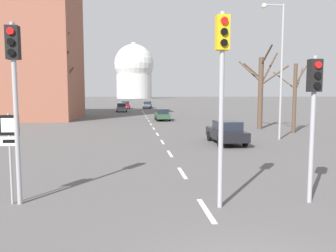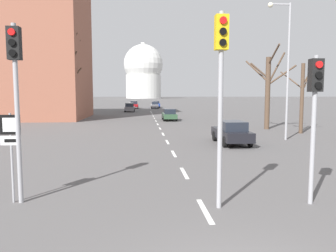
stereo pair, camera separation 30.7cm
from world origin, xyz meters
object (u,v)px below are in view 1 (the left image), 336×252
object	(u,v)px
sedan_near_right	(226,132)
sedan_mid_centre	(122,107)
traffic_signal_near_right	(314,101)
traffic_signal_centre_tall	(222,74)
traffic_signal_near_left	(15,80)
street_lamp_right	(279,60)
route_sign_post	(10,142)
sedan_far_left	(162,115)
sedan_near_left	(146,105)
sedan_far_right	(126,105)
sedan_distant_centre	(148,104)

from	to	relation	value
sedan_near_right	sedan_mid_centre	world-z (taller)	sedan_mid_centre
traffic_signal_near_right	traffic_signal_centre_tall	bearing A→B (deg)	-177.69
traffic_signal_near_left	street_lamp_right	distance (m)	18.97
route_sign_post	traffic_signal_centre_tall	bearing A→B (deg)	-8.83
route_sign_post	sedan_near_right	xyz separation A→B (m)	(9.92, 11.08, -1.09)
traffic_signal_near_left	sedan_mid_centre	xyz separation A→B (m)	(1.53, 51.58, -2.92)
traffic_signal_near_left	traffic_signal_near_right	xyz separation A→B (m)	(8.81, -0.82, -0.62)
traffic_signal_centre_tall	sedan_near_right	distance (m)	12.97
sedan_far_left	traffic_signal_centre_tall	bearing A→B (deg)	-92.28
traffic_signal_near_right	sedan_near_left	size ratio (longest dim) A/B	1.04
traffic_signal_near_right	sedan_far_right	world-z (taller)	traffic_signal_near_right
traffic_signal_near_right	sedan_far_right	size ratio (longest dim) A/B	1.01
traffic_signal_near_left	route_sign_post	distance (m)	1.87
route_sign_post	sedan_mid_centre	distance (m)	51.60
traffic_signal_near_left	street_lamp_right	xyz separation A→B (m)	(13.93, 12.73, 2.03)
route_sign_post	sedan_distant_centre	world-z (taller)	route_sign_post
traffic_signal_centre_tall	traffic_signal_near_right	bearing A→B (deg)	2.31
traffic_signal_near_left	sedan_near_left	size ratio (longest dim) A/B	1.26
traffic_signal_centre_tall	sedan_far_right	bearing A→B (deg)	93.33
traffic_signal_near_left	traffic_signal_centre_tall	distance (m)	6.03
traffic_signal_near_right	sedan_mid_centre	bearing A→B (deg)	97.91
traffic_signal_centre_tall	sedan_mid_centre	size ratio (longest dim) A/B	1.29
sedan_distant_centre	route_sign_post	bearing A→B (deg)	-96.04
sedan_near_right	sedan_far_left	size ratio (longest dim) A/B	1.03
traffic_signal_near_left	traffic_signal_near_right	size ratio (longest dim) A/B	1.21
sedan_far_right	traffic_signal_near_left	bearing A→B (deg)	-91.75
sedan_near_right	sedan_distant_centre	xyz separation A→B (m)	(-2.38, 60.16, -0.01)
sedan_near_right	traffic_signal_centre_tall	bearing A→B (deg)	-107.23
traffic_signal_centre_tall	sedan_near_left	xyz separation A→B (m)	(0.86, 66.94, -3.11)
sedan_near_right	sedan_mid_centre	distance (m)	41.30
traffic_signal_near_right	sedan_near_left	world-z (taller)	traffic_signal_near_right
street_lamp_right	traffic_signal_centre_tall	bearing A→B (deg)	-120.26
sedan_near_right	sedan_far_right	bearing A→B (deg)	97.87
sedan_near_left	sedan_far_right	xyz separation A→B (m)	(-4.78, 0.47, 0.08)
traffic_signal_near_left	street_lamp_right	bearing A→B (deg)	42.42
route_sign_post	sedan_far_right	distance (m)	66.49
route_sign_post	sedan_near_left	size ratio (longest dim) A/B	0.64
traffic_signal_near_right	sedan_far_right	xyz separation A→B (m)	(-6.78, 67.29, -2.25)
sedan_far_left	traffic_signal_near_left	bearing A→B (deg)	-103.12
street_lamp_right	sedan_far_right	bearing A→B (deg)	102.48
route_sign_post	sedan_mid_centre	size ratio (longest dim) A/B	0.63
sedan_mid_centre	route_sign_post	bearing A→B (deg)	-91.95
traffic_signal_near_right	sedan_distant_centre	xyz separation A→B (m)	(-1.50, 72.08, -2.33)
sedan_near_left	sedan_distant_centre	distance (m)	5.29
street_lamp_right	sedan_far_left	distance (m)	20.10
traffic_signal_near_left	sedan_near_left	world-z (taller)	traffic_signal_near_left
sedan_far_right	sedan_far_left	bearing A→B (deg)	-81.67
traffic_signal_near_left	traffic_signal_centre_tall	bearing A→B (deg)	-8.96
traffic_signal_centre_tall	sedan_distant_centre	world-z (taller)	traffic_signal_centre_tall
sedan_near_left	sedan_far_right	distance (m)	4.81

